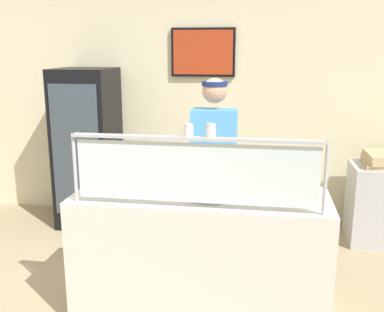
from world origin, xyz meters
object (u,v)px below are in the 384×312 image
(pizza_server, at_px, (208,191))
(drink_fridge, at_px, (88,148))
(pizza_tray, at_px, (210,193))
(worker_figure, at_px, (214,167))
(parmesan_shaker, at_px, (189,131))
(pepper_flake_shaker, at_px, (211,131))

(pizza_server, distance_m, drink_fridge, 2.29)
(pizza_tray, xyz_separation_m, pizza_server, (-0.02, -0.02, 0.02))
(pizza_server, relative_size, drink_fridge, 0.16)
(pizza_tray, bearing_deg, worker_figure, 93.61)
(worker_figure, relative_size, drink_fridge, 0.99)
(parmesan_shaker, bearing_deg, pepper_flake_shaker, 0.00)
(pizza_server, height_order, drink_fridge, drink_fridge)
(pizza_tray, height_order, parmesan_shaker, parmesan_shaker)
(worker_figure, bearing_deg, parmesan_shaker, -94.78)
(pizza_server, height_order, pepper_flake_shaker, pepper_flake_shaker)
(pepper_flake_shaker, bearing_deg, pizza_tray, 96.67)
(pepper_flake_shaker, relative_size, drink_fridge, 0.05)
(pizza_tray, bearing_deg, parmesan_shaker, -111.64)
(parmesan_shaker, height_order, pepper_flake_shaker, pepper_flake_shaker)
(pizza_server, height_order, parmesan_shaker, parmesan_shaker)
(pepper_flake_shaker, bearing_deg, drink_fridge, 130.36)
(worker_figure, distance_m, drink_fridge, 1.87)
(worker_figure, xyz_separation_m, drink_fridge, (-1.56, 1.03, -0.12))
(pizza_tray, distance_m, drink_fridge, 2.28)
(pepper_flake_shaker, relative_size, worker_figure, 0.05)
(drink_fridge, bearing_deg, pepper_flake_shaker, -49.64)
(parmesan_shaker, distance_m, worker_figure, 1.01)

